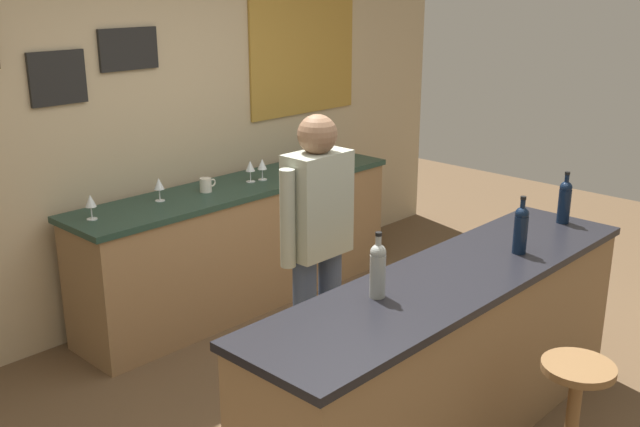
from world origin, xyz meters
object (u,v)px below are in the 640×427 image
Objects in this scene: wine_glass_a at (90,202)px; wine_glass_d at (262,165)px; wine_bottle_c at (565,200)px; wine_bottle_b at (521,228)px; bar_stool at (574,408)px; wine_glass_c at (250,167)px; wine_glass_b at (159,185)px; bartender at (317,240)px; coffee_mug at (206,185)px; wine_bottle_a at (378,268)px.

wine_glass_a and wine_glass_d have the same top height.
wine_glass_d is (-0.52, 2.04, -0.05)m from wine_bottle_c.
wine_glass_a is at bearing 177.23° from wine_glass_d.
wine_bottle_b is at bearing -60.85° from wine_glass_a.
wine_glass_c is at bearing 79.84° from bar_stool.
wine_glass_b and wine_glass_c have the same top height.
wine_bottle_c is at bearing -32.57° from bartender.
bartender reaches higher than wine_glass_b.
coffee_mug is (0.35, -0.04, -0.06)m from wine_glass_b.
bar_stool is 4.39× the size of wine_glass_a.
wine_glass_d is at bearing -5.97° from coffee_mug.
wine_bottle_c reaches higher than wine_glass_c.
wine_glass_b is 1.00× the size of wine_glass_c.
bar_stool is 2.22× the size of wine_bottle_c.
wine_glass_b is at bearing 174.38° from wine_glass_c.
wine_glass_d is (0.73, 1.24, 0.07)m from bartender.
wine_glass_c is 1.24× the size of coffee_mug.
wine_glass_b is 1.00× the size of wine_glass_d.
wine_bottle_b and wine_bottle_c have the same top height.
wine_glass_b is at bearing 83.36° from wine_bottle_a.
coffee_mug is at bearing 78.70° from bartender.
wine_glass_a reaches higher than coffee_mug.
bartender is at bearing -86.23° from wine_glass_b.
coffee_mug is (-0.36, 2.15, -0.11)m from wine_bottle_b.
bar_stool is (0.15, -1.44, -0.48)m from bartender.
wine_glass_a is at bearing 97.75° from wine_bottle_a.
wine_glass_a is at bearing 177.95° from wine_glass_c.
wine_bottle_c is 1.97× the size of wine_glass_c.
bartender is 1.52m from bar_stool.
coffee_mug is at bearing 175.58° from wine_glass_c.
wine_glass_a is at bearing 119.15° from wine_bottle_b.
bar_stool is 2.22× the size of wine_bottle_a.
coffee_mug is (-0.98, 2.09, -0.11)m from wine_bottle_c.
wine_glass_c is at bearing 63.86° from wine_bottle_a.
wine_bottle_a is 0.96m from wine_bottle_b.
wine_bottle_c reaches higher than wine_glass_d.
wine_glass_d is (1.32, -0.06, 0.00)m from wine_glass_a.
wine_glass_a and wine_glass_c have the same top height.
wine_bottle_b is 2.45× the size of coffee_mug.
wine_bottle_a is at bearing 121.88° from bar_stool.
wine_bottle_a is 1.97× the size of wine_glass_b.
wine_bottle_b reaches higher than coffee_mug.
wine_bottle_c is at bearing -75.79° from wine_glass_d.
wine_glass_c is 0.38m from coffee_mug.
wine_glass_c reaches higher than bar_stool.
wine_bottle_c is 1.97× the size of wine_glass_d.
wine_bottle_c is 2.45× the size of coffee_mug.
bar_stool is at bearing -129.15° from wine_bottle_b.
wine_bottle_b reaches higher than wine_glass_a.
bar_stool is 1.07m from wine_bottle_a.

